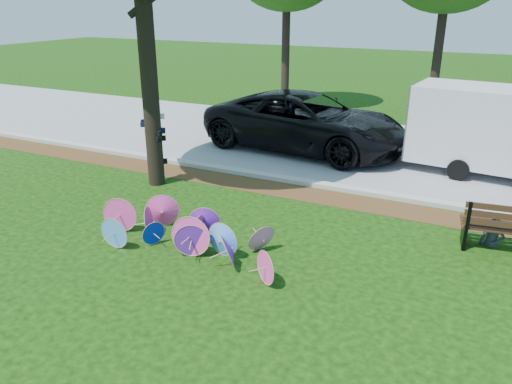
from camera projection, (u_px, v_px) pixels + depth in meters
ground at (187, 266)px, 9.55m from camera, size 90.00×90.00×0.00m
mulch_strip at (280, 190)px, 13.32m from camera, size 90.00×1.00×0.01m
curb at (290, 180)px, 13.89m from camera, size 90.00×0.30×0.12m
street at (335, 145)px, 17.39m from camera, size 90.00×8.00×0.01m
parasol_pile at (185, 231)px, 10.14m from camera, size 4.47×1.61×0.84m
black_van at (306, 122)px, 16.55m from camera, size 7.07×3.84×1.88m
cargo_trailer at (471, 124)px, 14.32m from camera, size 3.30×2.28×2.79m
person_left at (496, 216)px, 10.10m from camera, size 0.52×0.38×1.32m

